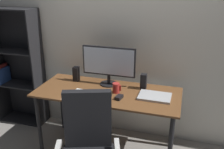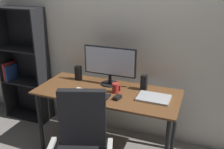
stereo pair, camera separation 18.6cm
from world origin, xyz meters
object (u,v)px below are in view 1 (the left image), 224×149
desk (107,99)px  mouse (119,97)px  keyboard (97,96)px  monitor (109,63)px  speaker_right (144,82)px  bookshelf (19,68)px  speaker_left (76,74)px  laptop (155,96)px  coffee_mug (116,88)px

desk → mouse: 0.23m
desk → keyboard: size_ratio=5.27×
monitor → speaker_right: 0.43m
monitor → bookshelf: size_ratio=0.39×
desk → speaker_right: bearing=26.8°
desk → speaker_left: speaker_left is taller
desk → keyboard: 0.19m
laptop → monitor: bearing=162.2°
desk → coffee_mug: (0.10, 0.00, 0.14)m
coffee_mug → keyboard: bearing=-138.4°
desk → bookshelf: bearing=166.3°
monitor → keyboard: bearing=-94.1°
desk → laptop: size_ratio=4.77×
bookshelf → desk: bearing=-13.7°
monitor → bookshelf: 1.32m
monitor → laptop: 0.62m
speaker_left → speaker_right: 0.79m
desk → keyboard: (-0.07, -0.14, 0.10)m
monitor → mouse: monitor is taller
speaker_right → bookshelf: (-1.69, 0.15, -0.07)m
speaker_right → monitor: bearing=178.9°
keyboard → bookshelf: bookshelf is taller
mouse → bookshelf: size_ratio=0.06×
laptop → speaker_left: 0.96m
coffee_mug → speaker_left: 0.56m
keyboard → speaker_right: bearing=37.7°
laptop → speaker_left: speaker_left is taller
monitor → speaker_right: (0.39, -0.01, -0.17)m
laptop → bookshelf: (-1.84, 0.32, 0.01)m
desk → speaker_left: bearing=157.8°
desk → coffee_mug: size_ratio=14.49×
mouse → laptop: 0.36m
desk → speaker_right: speaker_right is taller
monitor → coffee_mug: monitor is taller
keyboard → coffee_mug: coffee_mug is taller
desk → bookshelf: 1.38m
coffee_mug → laptop: bearing=0.2°
laptop → bookshelf: bearing=170.9°
coffee_mug → speaker_left: (-0.53, 0.18, 0.03)m
speaker_right → bookshelf: 1.70m
desk → keyboard: keyboard is taller
coffee_mug → bookshelf: bookshelf is taller
monitor → mouse: 0.45m
keyboard → mouse: 0.23m
speaker_left → bookshelf: (-0.90, 0.15, -0.07)m
coffee_mug → bookshelf: (-1.44, 0.33, -0.03)m
desk → mouse: bearing=-38.8°
coffee_mug → monitor: bearing=127.0°
mouse → speaker_right: (0.19, 0.31, 0.07)m
speaker_left → bookshelf: 0.92m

